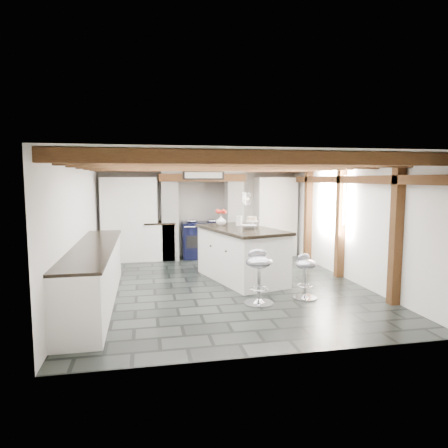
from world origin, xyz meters
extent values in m
plane|color=black|center=(0.00, 0.00, 0.00)|extent=(6.00, 6.00, 0.00)
plane|color=white|center=(0.00, 3.00, 1.15)|extent=(5.00, 0.00, 5.00)
plane|color=white|center=(-2.50, 0.00, 1.15)|extent=(0.00, 6.00, 6.00)
plane|color=white|center=(2.50, 0.00, 1.15)|extent=(0.00, 6.00, 6.00)
plane|color=white|center=(0.00, 0.00, 2.30)|extent=(6.00, 6.00, 0.00)
cube|color=white|center=(-0.80, 2.70, 0.95)|extent=(0.40, 0.60, 1.90)
cube|color=white|center=(0.80, 2.70, 0.95)|extent=(0.40, 0.60, 1.90)
cube|color=#563718|center=(0.00, 2.70, 1.99)|extent=(2.10, 0.65, 0.18)
cube|color=white|center=(0.00, 2.70, 2.15)|extent=(2.00, 0.60, 0.31)
cube|color=black|center=(0.00, 2.38, 2.05)|extent=(1.00, 0.03, 0.22)
cube|color=silver|center=(0.00, 2.36, 2.05)|extent=(0.90, 0.01, 0.14)
cube|color=white|center=(-1.75, 2.70, 1.00)|extent=(1.30, 0.58, 2.00)
cube|color=white|center=(1.90, 2.70, 1.00)|extent=(1.00, 0.58, 2.00)
cube|color=white|center=(-2.20, -0.60, 0.44)|extent=(0.60, 3.80, 0.88)
cube|color=black|center=(-2.20, -0.60, 0.90)|extent=(0.64, 3.80, 0.04)
cube|color=white|center=(-1.05, 2.70, 0.44)|extent=(0.70, 0.60, 0.88)
cube|color=black|center=(-1.05, 2.70, 0.90)|extent=(0.74, 0.64, 0.04)
cube|color=#563718|center=(2.42, 0.00, 1.95)|extent=(0.15, 5.80, 0.14)
plane|color=white|center=(2.48, 0.60, 1.55)|extent=(0.00, 0.90, 0.90)
cube|color=#563718|center=(0.00, -2.60, 2.21)|extent=(5.00, 0.16, 0.16)
cube|color=#563718|center=(0.00, -1.73, 2.21)|extent=(5.00, 0.16, 0.16)
cube|color=#563718|center=(0.00, -0.87, 2.21)|extent=(5.00, 0.16, 0.16)
cube|color=#563718|center=(0.00, 0.00, 2.21)|extent=(5.00, 0.16, 0.16)
cube|color=#563718|center=(0.00, 0.87, 2.21)|extent=(5.00, 0.16, 0.16)
cube|color=#563718|center=(0.00, 1.73, 2.21)|extent=(5.00, 0.16, 0.16)
cube|color=#563718|center=(0.00, 2.60, 2.21)|extent=(5.00, 0.16, 0.16)
cube|color=#563718|center=(2.42, -1.60, 1.15)|extent=(0.15, 0.15, 2.30)
cube|color=#563718|center=(2.42, 0.20, 1.15)|extent=(0.15, 0.15, 2.30)
cube|color=#563718|center=(2.42, 1.80, 1.15)|extent=(0.15, 0.15, 2.30)
cylinder|color=black|center=(0.45, -0.05, 1.93)|extent=(0.01, 0.01, 0.56)
cylinder|color=white|center=(0.45, -0.05, 1.60)|extent=(0.09, 0.09, 0.22)
cylinder|color=black|center=(0.50, 0.25, 1.93)|extent=(0.01, 0.01, 0.56)
cylinder|color=white|center=(0.50, 0.25, 1.60)|extent=(0.09, 0.09, 0.22)
cylinder|color=black|center=(0.55, 0.55, 1.93)|extent=(0.01, 0.01, 0.56)
cylinder|color=white|center=(0.55, 0.55, 1.60)|extent=(0.09, 0.09, 0.22)
cube|color=black|center=(0.00, 2.68, 0.45)|extent=(1.00, 0.60, 0.90)
ellipsoid|color=silver|center=(-0.25, 2.68, 0.93)|extent=(0.28, 0.28, 0.11)
ellipsoid|color=silver|center=(0.25, 2.68, 0.93)|extent=(0.28, 0.28, 0.11)
cylinder|color=silver|center=(0.00, 2.36, 0.82)|extent=(0.95, 0.03, 0.03)
cube|color=black|center=(-0.25, 2.38, 0.45)|extent=(0.35, 0.02, 0.30)
cube|color=black|center=(0.25, 2.38, 0.45)|extent=(0.35, 0.02, 0.30)
cube|color=white|center=(0.43, 0.36, 0.48)|extent=(1.48, 2.16, 0.96)
cube|color=black|center=(0.43, 0.36, 0.99)|extent=(1.58, 2.27, 0.05)
imported|color=white|center=(0.13, 0.85, 1.12)|extent=(0.25, 0.25, 0.21)
ellipsoid|color=red|center=(0.13, 0.85, 1.29)|extent=(0.22, 0.22, 0.13)
cylinder|color=white|center=(0.49, 0.78, 1.12)|extent=(0.13, 0.13, 0.20)
imported|color=white|center=(0.57, 0.29, 1.05)|extent=(0.35, 0.35, 0.07)
cylinder|color=white|center=(0.68, 0.49, 1.07)|extent=(0.05, 0.05, 0.11)
cylinder|color=white|center=(0.68, 0.49, 1.13)|extent=(0.24, 0.24, 0.02)
cylinder|color=tan|center=(0.68, 0.49, 1.18)|extent=(0.19, 0.19, 0.08)
cylinder|color=silver|center=(1.16, -1.06, 0.01)|extent=(0.40, 0.40, 0.03)
cone|color=silver|center=(1.16, -1.06, 0.05)|extent=(0.18, 0.18, 0.07)
cylinder|color=silver|center=(1.16, -1.06, 0.30)|extent=(0.05, 0.05, 0.50)
torus|color=silver|center=(1.16, -1.06, 0.22)|extent=(0.25, 0.25, 0.02)
ellipsoid|color=gray|center=(1.16, -1.06, 0.58)|extent=(0.47, 0.47, 0.16)
ellipsoid|color=gray|center=(1.13, -0.98, 0.67)|extent=(0.27, 0.19, 0.14)
cylinder|color=silver|center=(0.34, -1.20, 0.02)|extent=(0.47, 0.47, 0.03)
cone|color=silver|center=(0.34, -1.20, 0.06)|extent=(0.21, 0.21, 0.08)
cylinder|color=silver|center=(0.34, -1.20, 0.35)|extent=(0.05, 0.05, 0.58)
torus|color=silver|center=(0.34, -1.20, 0.25)|extent=(0.30, 0.30, 0.02)
ellipsoid|color=gray|center=(0.34, -1.20, 0.68)|extent=(0.47, 0.47, 0.19)
ellipsoid|color=gray|center=(0.35, -1.09, 0.78)|extent=(0.31, 0.15, 0.16)
camera|label=1|loc=(-1.39, -7.07, 1.97)|focal=32.00mm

